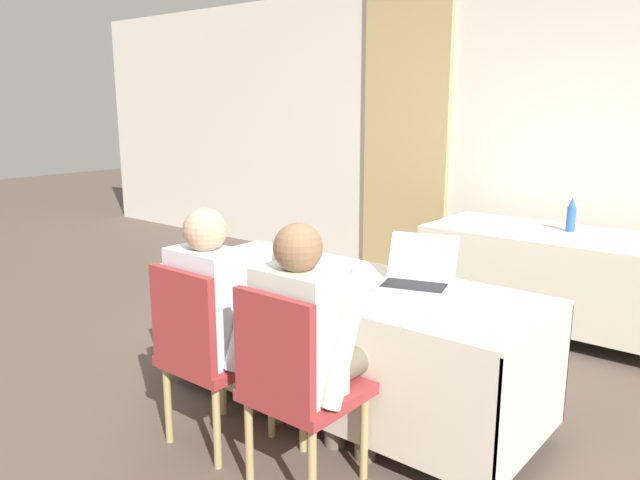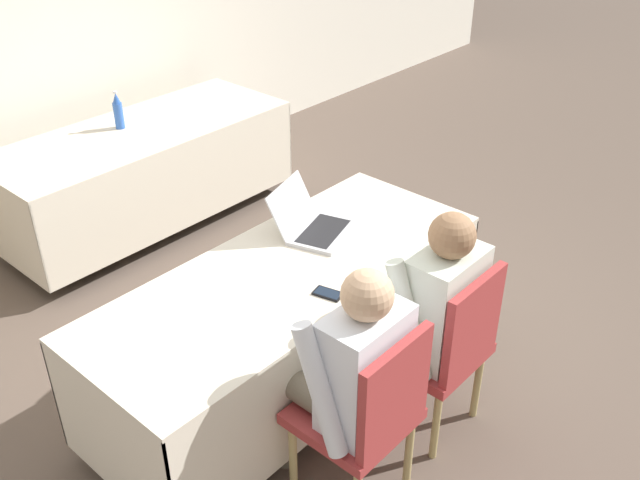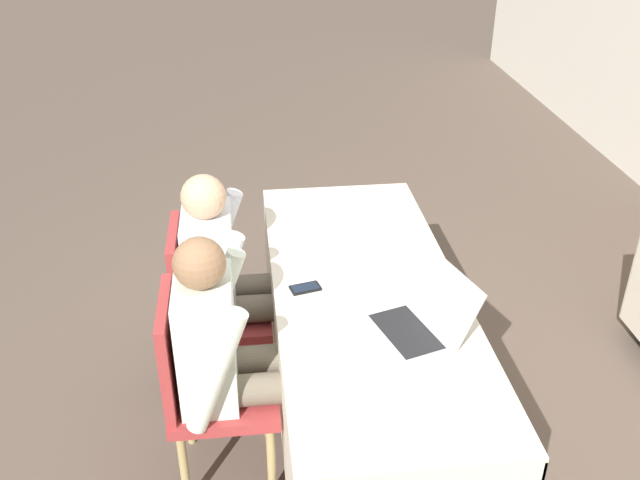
# 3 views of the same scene
# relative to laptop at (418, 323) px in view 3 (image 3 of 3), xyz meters

# --- Properties ---
(ground_plane) EXTENTS (24.00, 24.00, 0.00)m
(ground_plane) POSITION_rel_laptop_xyz_m (-0.34, -0.14, -0.77)
(ground_plane) COLOR brown
(conference_table_near) EXTENTS (2.06, 0.81, 0.72)m
(conference_table_near) POSITION_rel_laptop_xyz_m (-0.34, -0.14, -0.21)
(conference_table_near) COLOR beige
(conference_table_near) RESTS_ON ground_plane
(laptop) EXTENTS (0.44, 0.44, 0.24)m
(laptop) POSITION_rel_laptop_xyz_m (0.00, 0.00, 0.00)
(laptop) COLOR #B7B7BC
(laptop) RESTS_ON conference_table_near
(cell_phone) EXTENTS (0.10, 0.14, 0.01)m
(cell_phone) POSITION_rel_laptop_xyz_m (-0.36, -0.41, -0.04)
(cell_phone) COLOR black
(cell_phone) RESTS_ON conference_table_near
(paper_beside_laptop) EXTENTS (0.22, 0.31, 0.00)m
(paper_beside_laptop) POSITION_rel_laptop_xyz_m (-0.36, -0.13, -0.05)
(paper_beside_laptop) COLOR white
(paper_beside_laptop) RESTS_ON conference_table_near
(chair_near_left) EXTENTS (0.44, 0.44, 0.90)m
(chair_near_left) POSITION_rel_laptop_xyz_m (-0.62, -0.85, -0.27)
(chair_near_left) COLOR tan
(chair_near_left) RESTS_ON ground_plane
(chair_near_right) EXTENTS (0.44, 0.44, 0.90)m
(chair_near_right) POSITION_rel_laptop_xyz_m (-0.06, -0.85, -0.27)
(chair_near_right) COLOR tan
(chair_near_right) RESTS_ON ground_plane
(person_checkered_shirt) EXTENTS (0.50, 0.52, 1.16)m
(person_checkered_shirt) POSITION_rel_laptop_xyz_m (-0.62, -0.75, -0.11)
(person_checkered_shirt) COLOR #665B4C
(person_checkered_shirt) RESTS_ON ground_plane
(person_white_shirt) EXTENTS (0.50, 0.52, 1.16)m
(person_white_shirt) POSITION_rel_laptop_xyz_m (-0.06, -0.75, -0.11)
(person_white_shirt) COLOR #665B4C
(person_white_shirt) RESTS_ON ground_plane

